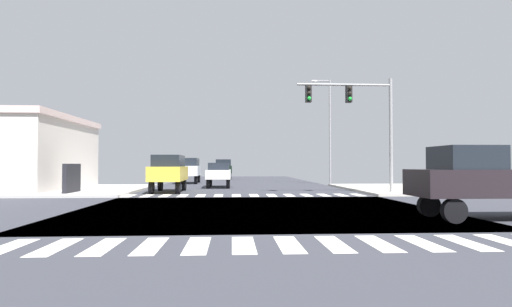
# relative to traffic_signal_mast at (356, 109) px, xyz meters

# --- Properties ---
(ground) EXTENTS (90.00, 90.00, 0.05)m
(ground) POSITION_rel_traffic_signal_mast_xyz_m (-6.27, -7.71, -5.05)
(ground) COLOR #33343C
(sidewalk_corner_ne) EXTENTS (12.00, 12.00, 0.14)m
(sidewalk_corner_ne) POSITION_rel_traffic_signal_mast_xyz_m (6.73, 4.29, -4.95)
(sidewalk_corner_ne) COLOR #B2ADA3
(sidewalk_corner_ne) RESTS_ON ground
(sidewalk_corner_nw) EXTENTS (12.00, 12.00, 0.14)m
(sidewalk_corner_nw) POSITION_rel_traffic_signal_mast_xyz_m (-19.27, 4.29, -4.95)
(sidewalk_corner_nw) COLOR #ACA9A7
(sidewalk_corner_nw) RESTS_ON ground
(crosswalk_near) EXTENTS (13.50, 2.00, 0.01)m
(crosswalk_near) POSITION_rel_traffic_signal_mast_xyz_m (-6.52, -15.01, -5.02)
(crosswalk_near) COLOR white
(crosswalk_near) RESTS_ON ground
(crosswalk_far) EXTENTS (13.50, 2.00, 0.01)m
(crosswalk_far) POSITION_rel_traffic_signal_mast_xyz_m (-6.52, -0.41, -5.02)
(crosswalk_far) COLOR white
(crosswalk_far) RESTS_ON ground
(traffic_signal_mast) EXTENTS (5.69, 0.55, 6.85)m
(traffic_signal_mast) POSITION_rel_traffic_signal_mast_xyz_m (0.00, 0.00, 0.00)
(traffic_signal_mast) COLOR gray
(traffic_signal_mast) RESTS_ON ground
(street_lamp) EXTENTS (1.78, 0.32, 9.30)m
(street_lamp) POSITION_rel_traffic_signal_mast_xyz_m (1.21, 12.43, 0.44)
(street_lamp) COLOR gray
(street_lamp) RESTS_ON ground
(suv_crossing_1) EXTENTS (1.96, 4.60, 2.34)m
(suv_crossing_1) POSITION_rel_traffic_signal_mast_xyz_m (-11.27, 2.64, -3.63)
(suv_crossing_1) COLOR black
(suv_crossing_1) RESTS_ON ground
(pickup_queued_2) EXTENTS (2.00, 5.10, 2.35)m
(pickup_queued_2) POSITION_rel_traffic_signal_mast_xyz_m (-8.27, 26.11, -3.73)
(pickup_queued_2) COLOR black
(pickup_queued_2) RESTS_ON ground
(sedan_leading_2) EXTENTS (1.80, 4.30, 1.88)m
(sedan_leading_2) POSITION_rel_traffic_signal_mast_xyz_m (-8.27, 7.89, -3.91)
(sedan_leading_2) COLOR black
(sedan_leading_2) RESTS_ON ground
(suv_middle_2) EXTENTS (1.96, 4.60, 2.34)m
(suv_middle_2) POSITION_rel_traffic_signal_mast_xyz_m (-11.27, 15.11, -3.63)
(suv_middle_2) COLOR black
(suv_middle_2) RESTS_ON ground
(pickup_inner_3) EXTENTS (5.10, 2.00, 2.35)m
(pickup_inner_3) POSITION_rel_traffic_signal_mast_xyz_m (0.92, -11.21, -3.73)
(pickup_inner_3) COLOR black
(pickup_inner_3) RESTS_ON ground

